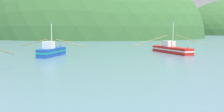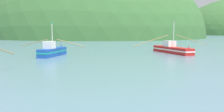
{
  "view_description": "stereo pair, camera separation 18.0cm",
  "coord_description": "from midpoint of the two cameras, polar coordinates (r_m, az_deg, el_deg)",
  "views": [
    {
      "loc": [
        -1.09,
        2.59,
        4.33
      ],
      "look_at": [
        -1.28,
        28.7,
        1.4
      ],
      "focal_mm": 36.28,
      "sensor_mm": 36.0,
      "label": 1
    },
    {
      "loc": [
        -0.91,
        2.59,
        4.33
      ],
      "look_at": [
        -1.28,
        28.7,
        1.4
      ],
      "focal_mm": 36.28,
      "sensor_mm": 36.0,
      "label": 2
    }
  ],
  "objects": [
    {
      "name": "fishing_boat_blue",
      "position": [
        39.85,
        -15.09,
        1.2
      ],
      "size": [
        11.66,
        7.55,
        5.69
      ],
      "rotation": [
        0.0,
        0.0,
        1.35
      ],
      "color": "#19479E",
      "rests_on": "ground"
    },
    {
      "name": "fishing_boat_red",
      "position": [
        45.43,
        14.53,
        1.7
      ],
      "size": [
        15.63,
        10.76,
        6.1
      ],
      "rotation": [
        0.0,
        0.0,
        5.08
      ],
      "color": "red",
      "rests_on": "ground"
    },
    {
      "name": "hill_mid_right",
      "position": [
        146.6,
        -4.0,
        4.69
      ],
      "size": [
        133.06,
        106.44,
        92.77
      ],
      "primitive_type": "ellipsoid",
      "color": "#386633",
      "rests_on": "ground"
    },
    {
      "name": "hill_far_center",
      "position": [
        250.59,
        -19.29,
        5.05
      ],
      "size": [
        89.97,
        71.97,
        67.75
      ],
      "primitive_type": "ellipsoid",
      "color": "#386633",
      "rests_on": "ground"
    }
  ]
}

